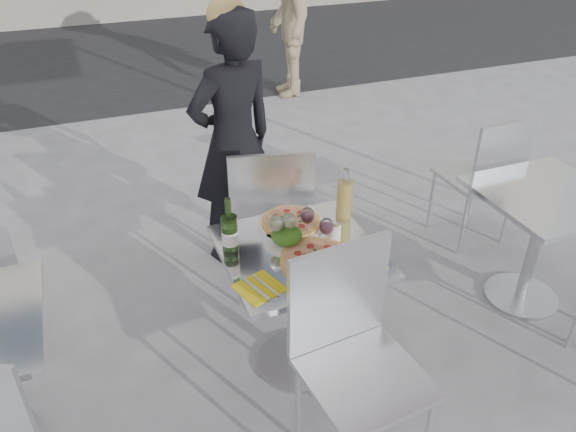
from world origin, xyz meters
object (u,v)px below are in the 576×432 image
object	(u,v)px
wineglass_red_b	(307,216)
sugar_shaker	(334,230)
chair_far	(270,211)
side_chair_rfar	(486,171)
main_table	(299,285)
wineglass_red_a	(326,227)
pedestrian_b	(286,15)
wine_bottle	(230,233)
wineglass_white_a	(276,224)
chair_near	(352,344)
napkin_left	(259,287)
pizza_far	(291,222)
side_table_right	(540,225)
wineglass_white_b	(289,222)
woman_diner	(233,142)
salad_plate	(287,237)
pizza_near	(317,259)
carafe	(344,200)
napkin_right	(367,257)

from	to	relation	value
wineglass_red_b	sugar_shaker	bearing A→B (deg)	-37.45
chair_far	side_chair_rfar	xyz separation A→B (m)	(1.54, 0.01, -0.04)
main_table	chair_far	distance (m)	0.62
sugar_shaker	wineglass_red_a	xyz separation A→B (m)	(-0.06, -0.04, 0.06)
main_table	pedestrian_b	distance (m)	4.31
wine_bottle	wineglass_white_a	size ratio (longest dim) A/B	1.87
pedestrian_b	chair_near	bearing A→B (deg)	-8.14
chair_far	napkin_left	distance (m)	0.90
chair_near	wineglass_red_b	xyz separation A→B (m)	(0.06, 0.62, 0.25)
side_chair_rfar	napkin_left	bearing A→B (deg)	22.57
chair_far	side_chair_rfar	world-z (taller)	chair_far
side_chair_rfar	pizza_far	distance (m)	1.63
pedestrian_b	sugar_shaker	xyz separation A→B (m)	(-1.30, -4.01, -0.10)
chair_far	wineglass_red_b	world-z (taller)	chair_far
side_table_right	wineglass_white_b	xyz separation A→B (m)	(-1.52, 0.09, 0.32)
chair_far	chair_near	bearing A→B (deg)	100.63
main_table	side_chair_rfar	world-z (taller)	side_chair_rfar
woman_diner	salad_plate	size ratio (longest dim) A/B	7.53
pizza_near	salad_plate	size ratio (longest dim) A/B	1.57
chair_far	wineglass_white_a	bearing A→B (deg)	86.70
side_table_right	wineglass_red_b	xyz separation A→B (m)	(-1.42, 0.10, 0.32)
pizza_near	wine_bottle	size ratio (longest dim) A/B	1.17
pedestrian_b	wineglass_white_b	xyz separation A→B (m)	(-1.50, -3.95, -0.05)
wine_bottle	side_table_right	bearing A→B (deg)	-2.83
side_table_right	wine_bottle	world-z (taller)	wine_bottle
pedestrian_b	wineglass_red_b	bearing A→B (deg)	-10.01
main_table	napkin_left	size ratio (longest dim) A/B	3.29
side_chair_rfar	wineglass_white_b	world-z (taller)	side_chair_rfar
carafe	wineglass_white_a	world-z (taller)	carafe
side_table_right	wineglass_red_b	distance (m)	1.46
woman_diner	napkin_right	size ratio (longest dim) A/B	6.99
salad_plate	carafe	bearing A→B (deg)	14.62
side_chair_rfar	pizza_near	xyz separation A→B (m)	(-1.56, -0.74, 0.19)
pizza_far	chair_far	bearing A→B (deg)	86.30
pedestrian_b	wine_bottle	bearing A→B (deg)	-14.83
woman_diner	wineglass_white_a	world-z (taller)	woman_diner
pizza_near	napkin_right	world-z (taller)	pizza_near
napkin_right	pizza_far	bearing A→B (deg)	144.07
chair_far	wineglass_white_b	bearing A→B (deg)	93.57
woman_diner	carafe	distance (m)	1.00
chair_near	napkin_right	xyz separation A→B (m)	(0.24, 0.35, 0.15)
side_table_right	salad_plate	distance (m)	1.56
wine_bottle	chair_far	bearing A→B (deg)	54.34
wineglass_white_b	wineglass_red_b	distance (m)	0.10
sugar_shaker	wineglass_white_a	distance (m)	0.29
pedestrian_b	napkin_left	bearing A→B (deg)	-12.87
main_table	wineglass_white_a	world-z (taller)	wineglass_white_a
chair_near	napkin_right	world-z (taller)	chair_near
pizza_far	napkin_left	xyz separation A→B (m)	(-0.31, -0.42, -0.01)
side_table_right	wineglass_red_a	distance (m)	1.41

